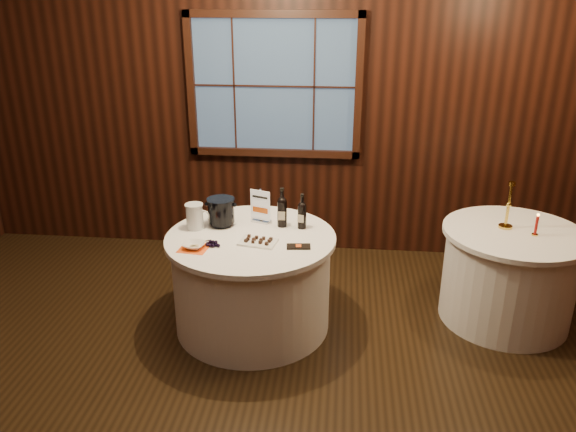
# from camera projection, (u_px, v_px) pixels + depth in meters

# --- Properties ---
(ground) EXTENTS (6.00, 6.00, 0.00)m
(ground) POSITION_uv_depth(u_px,v_px,m) (228.00, 410.00, 3.56)
(ground) COLOR black
(ground) RESTS_ON ground
(back_wall) EXTENTS (6.00, 0.10, 3.00)m
(back_wall) POSITION_uv_depth(u_px,v_px,m) (274.00, 97.00, 5.28)
(back_wall) COLOR black
(back_wall) RESTS_ON ground
(main_table) EXTENTS (1.28, 1.28, 0.77)m
(main_table) POSITION_uv_depth(u_px,v_px,m) (252.00, 281.00, 4.34)
(main_table) COLOR white
(main_table) RESTS_ON ground
(side_table) EXTENTS (1.08, 1.08, 0.77)m
(side_table) POSITION_uv_depth(u_px,v_px,m) (508.00, 275.00, 4.43)
(side_table) COLOR white
(side_table) RESTS_ON ground
(sign_stand) EXTENTS (0.16, 0.13, 0.28)m
(sign_stand) POSITION_uv_depth(u_px,v_px,m) (261.00, 211.00, 4.41)
(sign_stand) COLOR #BAB9C0
(sign_stand) RESTS_ON main_table
(port_bottle_left) EXTENTS (0.07, 0.08, 0.31)m
(port_bottle_left) POSITION_uv_depth(u_px,v_px,m) (282.00, 210.00, 4.32)
(port_bottle_left) COLOR black
(port_bottle_left) RESTS_ON main_table
(port_bottle_right) EXTENTS (0.07, 0.07, 0.28)m
(port_bottle_right) POSITION_uv_depth(u_px,v_px,m) (302.00, 213.00, 4.29)
(port_bottle_right) COLOR black
(port_bottle_right) RESTS_ON main_table
(ice_bucket) EXTENTS (0.22, 0.22, 0.22)m
(ice_bucket) POSITION_uv_depth(u_px,v_px,m) (221.00, 211.00, 4.34)
(ice_bucket) COLOR black
(ice_bucket) RESTS_ON main_table
(chocolate_plate) EXTENTS (0.29, 0.22, 0.04)m
(chocolate_plate) POSITION_uv_depth(u_px,v_px,m) (258.00, 241.00, 4.07)
(chocolate_plate) COLOR white
(chocolate_plate) RESTS_ON main_table
(chocolate_box) EXTENTS (0.18, 0.10, 0.01)m
(chocolate_box) POSITION_uv_depth(u_px,v_px,m) (299.00, 247.00, 4.00)
(chocolate_box) COLOR black
(chocolate_box) RESTS_ON main_table
(grape_bunch) EXTENTS (0.18, 0.10, 0.04)m
(grape_bunch) POSITION_uv_depth(u_px,v_px,m) (213.00, 243.00, 4.03)
(grape_bunch) COLOR black
(grape_bunch) RESTS_ON main_table
(glass_pitcher) EXTENTS (0.19, 0.14, 0.20)m
(glass_pitcher) POSITION_uv_depth(u_px,v_px,m) (195.00, 216.00, 4.29)
(glass_pitcher) COLOR silver
(glass_pitcher) RESTS_ON main_table
(orange_napkin) EXTENTS (0.22, 0.22, 0.00)m
(orange_napkin) POSITION_uv_depth(u_px,v_px,m) (194.00, 248.00, 4.00)
(orange_napkin) COLOR #FF5715
(orange_napkin) RESTS_ON main_table
(cracker_bowl) EXTENTS (0.17, 0.17, 0.04)m
(cracker_bowl) POSITION_uv_depth(u_px,v_px,m) (194.00, 245.00, 3.99)
(cracker_bowl) COLOR white
(cracker_bowl) RESTS_ON orange_napkin
(brass_candlestick) EXTENTS (0.11, 0.11, 0.37)m
(brass_candlestick) POSITION_uv_depth(u_px,v_px,m) (508.00, 211.00, 4.29)
(brass_candlestick) COLOR gold
(brass_candlestick) RESTS_ON side_table
(red_candle) EXTENTS (0.05, 0.05, 0.18)m
(red_candle) POSITION_uv_depth(u_px,v_px,m) (536.00, 227.00, 4.18)
(red_candle) COLOR gold
(red_candle) RESTS_ON side_table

